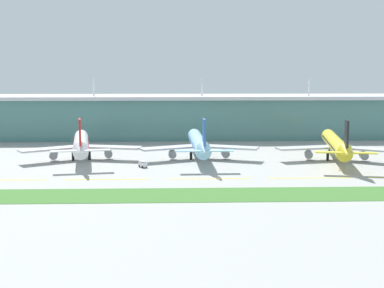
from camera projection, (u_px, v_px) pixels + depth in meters
ground_plane at (218, 178)px, 178.22m from camera, size 600.00×600.00×0.00m
terminal_building at (201, 116)px, 282.24m from camera, size 288.00×34.00×31.76m
airliner_near at (81, 144)px, 214.13m from camera, size 48.14×58.58×18.90m
airliner_middle at (199, 143)px, 215.82m from camera, size 48.78×62.12×18.90m
airliner_far at (336, 144)px, 213.03m from camera, size 48.03×64.98×18.90m
taxiway_stripe_west at (4, 180)px, 175.00m from camera, size 28.00×0.70×0.04m
taxiway_stripe_mid_west at (107, 179)px, 176.16m from camera, size 28.00×0.70×0.04m
taxiway_stripe_centre at (209, 179)px, 177.31m from camera, size 28.00×0.70×0.04m
taxiway_stripe_mid_east at (309, 178)px, 178.47m from camera, size 28.00×0.70×0.04m
grass_verge at (224, 195)px, 154.65m from camera, size 300.00×18.00×0.10m
baggage_cart at (143, 164)px, 197.79m from camera, size 3.47×4.01×2.48m
safety_cone_left_wingtip at (340, 168)px, 195.48m from camera, size 0.56×0.56×0.70m
safety_cone_nose_front at (384, 168)px, 194.54m from camera, size 0.56×0.56×0.70m
safety_cone_right_wingtip at (340, 170)px, 190.78m from camera, size 0.56×0.56×0.70m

